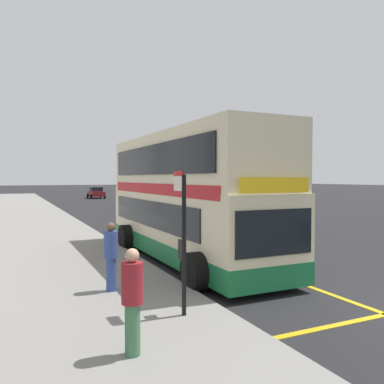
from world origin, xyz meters
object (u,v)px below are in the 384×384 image
(double_decker_bus, at_px, (186,201))
(pedestrian_waiting_near_sign, at_px, (132,297))
(parked_car_teal_ahead, at_px, (136,201))
(pedestrian_further_back, at_px, (111,254))
(bus_stop_sign, at_px, (182,231))
(parked_car_maroon_distant, at_px, (96,193))

(double_decker_bus, relative_size, pedestrian_waiting_near_sign, 6.15)
(parked_car_teal_ahead, distance_m, pedestrian_further_back, 26.85)
(bus_stop_sign, distance_m, pedestrian_waiting_near_sign, 2.12)
(double_decker_bus, distance_m, pedestrian_waiting_near_sign, 7.89)
(pedestrian_waiting_near_sign, relative_size, pedestrian_further_back, 1.00)
(bus_stop_sign, xyz_separation_m, parked_car_maroon_distant, (8.05, 48.92, -1.01))
(parked_car_teal_ahead, bearing_deg, pedestrian_further_back, 73.54)
(pedestrian_further_back, bearing_deg, parked_car_maroon_distant, 79.12)
(bus_stop_sign, distance_m, pedestrian_further_back, 2.53)
(double_decker_bus, height_order, parked_car_maroon_distant, double_decker_bus)
(parked_car_maroon_distant, bearing_deg, double_decker_bus, -98.93)
(parked_car_maroon_distant, relative_size, pedestrian_further_back, 2.52)
(parked_car_teal_ahead, height_order, parked_car_maroon_distant, same)
(pedestrian_further_back, bearing_deg, double_decker_bus, 42.91)
(bus_stop_sign, distance_m, parked_car_teal_ahead, 28.74)
(parked_car_teal_ahead, height_order, pedestrian_further_back, pedestrian_further_back)
(pedestrian_waiting_near_sign, distance_m, pedestrian_further_back, 3.62)
(double_decker_bus, bearing_deg, pedestrian_further_back, -137.09)
(double_decker_bus, height_order, parked_car_teal_ahead, double_decker_bus)
(bus_stop_sign, distance_m, parked_car_maroon_distant, 49.59)
(parked_car_teal_ahead, relative_size, pedestrian_further_back, 2.52)
(parked_car_maroon_distant, bearing_deg, bus_stop_sign, -101.01)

